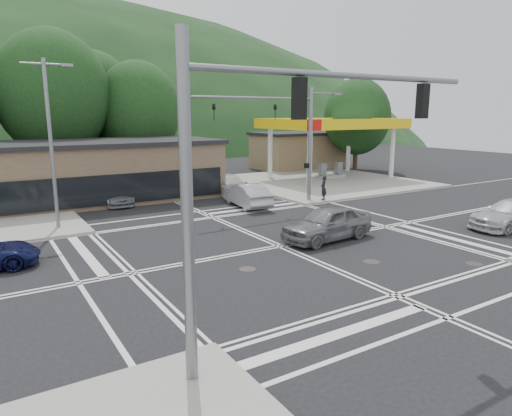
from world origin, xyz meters
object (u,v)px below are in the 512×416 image
car_silver_east (512,214)px  car_grey_center (327,223)px  car_queue_b (224,183)px  pedestrian (324,188)px  car_queue_a (247,195)px  car_northbound (114,195)px

car_silver_east → car_grey_center: bearing=-103.7°
car_silver_east → car_queue_b: 20.02m
car_silver_east → pedestrian: (-3.97, 11.34, 0.24)m
car_silver_east → car_queue_a: (-9.43, 12.84, 0.02)m
car_queue_a → car_northbound: car_queue_a is taller
car_northbound → car_queue_b: bearing=-0.8°
pedestrian → car_queue_a: bearing=-53.5°
pedestrian → car_northbound: bearing=-66.6°
car_silver_east → car_queue_b: bearing=-149.9°
car_grey_center → car_queue_b: size_ratio=1.01×
car_silver_east → car_queue_b: size_ratio=1.08×
car_grey_center → car_silver_east: bearing=65.5°
car_queue_b → pedestrian: pedestrian is taller
car_queue_b → pedestrian: bearing=122.7°
car_grey_center → car_queue_a: car_grey_center is taller
car_grey_center → car_northbound: (-6.66, 14.83, -0.20)m
car_queue_a → car_northbound: 9.32m
car_silver_east → car_queue_a: bearing=-138.3°
car_queue_b → car_northbound: size_ratio=1.10×
car_grey_center → pedestrian: (6.31, 7.80, 0.16)m
car_queue_a → pedestrian: size_ratio=2.77×
car_grey_center → car_silver_east: 10.87m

